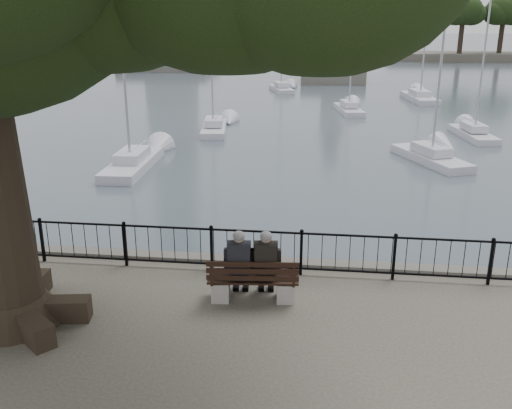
% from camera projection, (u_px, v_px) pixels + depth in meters
% --- Properties ---
extents(harbor, '(260.00, 260.00, 1.20)m').
position_uv_depth(harbor, '(259.00, 282.00, 13.41)').
color(harbor, '#57544E').
rests_on(harbor, ground).
extents(railing, '(22.06, 0.06, 1.00)m').
position_uv_depth(railing, '(256.00, 249.00, 12.60)').
color(railing, black).
rests_on(railing, ground).
extents(bench, '(1.85, 0.70, 0.96)m').
position_uv_depth(bench, '(253.00, 285.00, 11.42)').
color(bench, gray).
rests_on(bench, ground).
extents(person_left, '(0.46, 0.78, 1.52)m').
position_uv_depth(person_left, '(240.00, 266.00, 11.41)').
color(person_left, black).
rests_on(person_left, ground).
extents(person_right, '(0.46, 0.78, 1.52)m').
position_uv_depth(person_right, '(266.00, 267.00, 11.39)').
color(person_right, black).
rests_on(person_right, ground).
extents(lion_monument, '(6.24, 6.24, 9.14)m').
position_uv_depth(lion_monument, '(334.00, 58.00, 56.76)').
color(lion_monument, '#57544E').
rests_on(lion_monument, ground).
extents(sailboat_a, '(1.72, 5.46, 10.91)m').
position_uv_depth(sailboat_a, '(133.00, 161.00, 25.09)').
color(sailboat_a, silver).
rests_on(sailboat_a, ground).
extents(sailboat_b, '(2.00, 4.91, 10.37)m').
position_uv_depth(sailboat_b, '(214.00, 126.00, 32.92)').
color(sailboat_b, silver).
rests_on(sailboat_b, ground).
extents(sailboat_c, '(3.24, 5.05, 9.50)m').
position_uv_depth(sailboat_c, '(431.00, 156.00, 26.21)').
color(sailboat_c, silver).
rests_on(sailboat_c, ground).
extents(sailboat_d, '(1.91, 4.75, 7.94)m').
position_uv_depth(sailboat_d, '(473.00, 133.00, 31.38)').
color(sailboat_d, silver).
rests_on(sailboat_d, ground).
extents(sailboat_f, '(2.10, 4.84, 8.97)m').
position_uv_depth(sailboat_f, '(349.00, 108.00, 39.45)').
color(sailboat_f, silver).
rests_on(sailboat_f, ground).
extents(sailboat_g, '(2.39, 5.95, 10.85)m').
position_uv_depth(sailboat_g, '(419.00, 97.00, 44.75)').
color(sailboat_g, silver).
rests_on(sailboat_g, ground).
extents(sailboat_h, '(2.64, 4.89, 10.81)m').
position_uv_depth(sailboat_h, '(281.00, 87.00, 50.22)').
color(sailboat_h, silver).
rests_on(sailboat_h, ground).
extents(far_shore, '(30.00, 8.60, 9.18)m').
position_uv_depth(far_shore, '(499.00, 32.00, 81.28)').
color(far_shore, '#4C463A').
rests_on(far_shore, ground).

